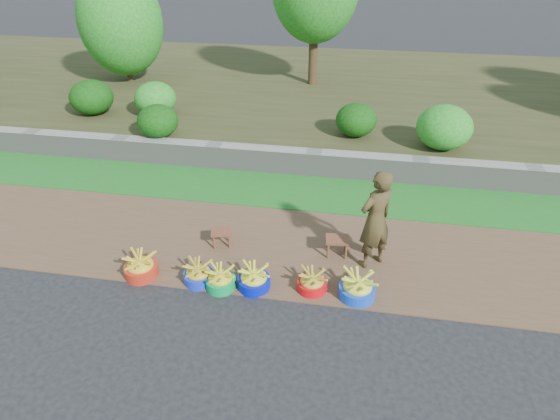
% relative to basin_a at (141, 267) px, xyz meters
% --- Properties ---
extents(ground_plane, '(120.00, 120.00, 0.00)m').
position_rel_basin_a_xyz_m(ground_plane, '(2.27, -0.19, -0.17)').
color(ground_plane, black).
rests_on(ground_plane, ground).
extents(dirt_shoulder, '(80.00, 2.50, 0.02)m').
position_rel_basin_a_xyz_m(dirt_shoulder, '(2.27, 1.06, -0.16)').
color(dirt_shoulder, brown).
rests_on(dirt_shoulder, ground).
extents(grass_verge, '(80.00, 1.50, 0.04)m').
position_rel_basin_a_xyz_m(grass_verge, '(2.27, 3.06, -0.15)').
color(grass_verge, '#1C671F').
rests_on(grass_verge, ground).
extents(retaining_wall, '(80.00, 0.35, 0.55)m').
position_rel_basin_a_xyz_m(retaining_wall, '(2.27, 3.91, 0.10)').
color(retaining_wall, gray).
rests_on(retaining_wall, ground).
extents(earth_bank, '(80.00, 10.00, 0.50)m').
position_rel_basin_a_xyz_m(earth_bank, '(2.27, 8.81, 0.08)').
color(earth_bank, '#36371B').
rests_on(earth_bank, ground).
extents(vegetation, '(32.21, 7.52, 4.81)m').
position_rel_basin_a_xyz_m(vegetation, '(2.22, 7.74, 2.60)').
color(vegetation, '#392917').
rests_on(vegetation, earth_bank).
extents(basin_a, '(0.52, 0.52, 0.39)m').
position_rel_basin_a_xyz_m(basin_a, '(0.00, 0.00, 0.00)').
color(basin_a, '#AF2815').
rests_on(basin_a, ground).
extents(basin_b, '(0.47, 0.47, 0.35)m').
position_rel_basin_a_xyz_m(basin_b, '(0.93, 0.01, -0.02)').
color(basin_b, '#1530D3').
rests_on(basin_b, ground).
extents(basin_c, '(0.46, 0.46, 0.35)m').
position_rel_basin_a_xyz_m(basin_c, '(1.30, -0.05, -0.02)').
color(basin_c, '#059445').
rests_on(basin_c, ground).
extents(basin_d, '(0.50, 0.50, 0.37)m').
position_rel_basin_a_xyz_m(basin_d, '(1.80, 0.02, -0.01)').
color(basin_d, '#0312C8').
rests_on(basin_d, ground).
extents(basin_e, '(0.45, 0.45, 0.33)m').
position_rel_basin_a_xyz_m(basin_e, '(2.67, 0.11, -0.02)').
color(basin_e, red).
rests_on(basin_e, ground).
extents(basin_f, '(0.54, 0.54, 0.40)m').
position_rel_basin_a_xyz_m(basin_f, '(3.34, 0.08, 0.01)').
color(basin_f, blue).
rests_on(basin_f, ground).
extents(stool_left, '(0.39, 0.34, 0.29)m').
position_rel_basin_a_xyz_m(stool_left, '(1.02, 0.97, 0.08)').
color(stool_left, brown).
rests_on(stool_left, dirt_shoulder).
extents(stool_right, '(0.41, 0.33, 0.33)m').
position_rel_basin_a_xyz_m(stool_right, '(2.97, 1.03, 0.11)').
color(stool_right, brown).
rests_on(stool_right, dirt_shoulder).
extents(vendor_woman, '(0.72, 0.70, 1.67)m').
position_rel_basin_a_xyz_m(vendor_woman, '(3.53, 0.91, 0.68)').
color(vendor_woman, black).
rests_on(vendor_woman, dirt_shoulder).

